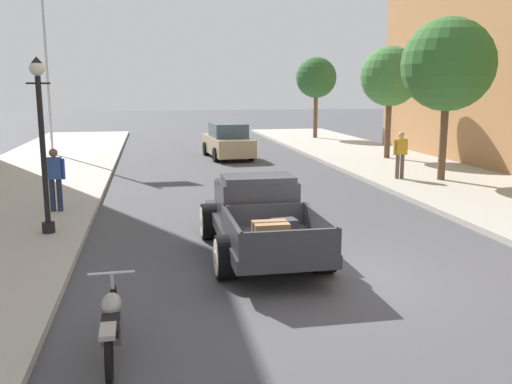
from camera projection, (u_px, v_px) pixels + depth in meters
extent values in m
plane|color=#47474C|center=(323.00, 275.00, 10.10)|extent=(140.00, 140.00, 0.00)
cube|color=#333338|center=(261.00, 228.00, 11.29)|extent=(1.77, 4.90, 0.24)
cube|color=#333338|center=(257.00, 200.00, 11.53)|extent=(1.56, 1.10, 0.80)
cube|color=#333338|center=(258.00, 178.00, 11.39)|extent=(1.44, 0.94, 0.12)
cube|color=#3D4C5B|center=(252.00, 187.00, 12.05)|extent=(1.33, 0.04, 0.44)
cube|color=#333338|center=(247.00, 194.00, 12.81)|extent=(1.32, 1.50, 0.52)
cube|color=silver|center=(241.00, 189.00, 13.58)|extent=(0.68, 0.10, 0.47)
cube|color=#333338|center=(276.00, 240.00, 9.91)|extent=(1.69, 2.10, 0.04)
cube|color=#333338|center=(231.00, 230.00, 9.72)|extent=(0.08, 2.10, 0.44)
cube|color=#333338|center=(320.00, 226.00, 10.02)|extent=(0.08, 2.10, 0.44)
cube|color=#333338|center=(290.00, 244.00, 8.90)|extent=(1.62, 0.08, 0.44)
cube|color=#333338|center=(265.00, 215.00, 10.85)|extent=(1.62, 0.08, 0.44)
cylinder|color=black|center=(210.00, 221.00, 12.45)|extent=(0.36, 0.80, 0.80)
cylinder|color=silver|center=(201.00, 222.00, 12.41)|extent=(0.01, 0.66, 0.66)
cylinder|color=silver|center=(201.00, 222.00, 12.41)|extent=(0.02, 0.24, 0.24)
cylinder|color=black|center=(287.00, 218.00, 12.78)|extent=(0.36, 0.80, 0.80)
cylinder|color=silver|center=(295.00, 217.00, 12.82)|extent=(0.01, 0.66, 0.66)
cylinder|color=silver|center=(295.00, 217.00, 12.82)|extent=(0.02, 0.24, 0.24)
cylinder|color=black|center=(226.00, 257.00, 9.85)|extent=(0.36, 0.80, 0.80)
cylinder|color=silver|center=(216.00, 258.00, 9.81)|extent=(0.01, 0.66, 0.66)
cylinder|color=silver|center=(215.00, 258.00, 9.81)|extent=(0.02, 0.24, 0.24)
cylinder|color=black|center=(323.00, 251.00, 10.18)|extent=(0.36, 0.80, 0.80)
cylinder|color=silver|center=(333.00, 251.00, 10.22)|extent=(0.01, 0.66, 0.66)
cylinder|color=silver|center=(333.00, 251.00, 10.22)|extent=(0.02, 0.24, 0.24)
cube|color=olive|center=(271.00, 234.00, 9.50)|extent=(0.60, 0.44, 0.40)
cube|color=#3D2D1E|center=(271.00, 234.00, 9.50)|extent=(0.62, 0.05, 0.42)
cube|color=#2D2D33|center=(284.00, 227.00, 10.21)|extent=(0.48, 0.37, 0.28)
torus|color=black|center=(114.00, 308.00, 7.74)|extent=(0.08, 0.67, 0.67)
torus|color=black|center=(109.00, 357.00, 6.34)|extent=(0.08, 0.67, 0.67)
cube|color=#4C4C51|center=(111.00, 328.00, 6.98)|extent=(0.25, 0.44, 0.28)
ellipsoid|color=gray|center=(111.00, 304.00, 7.18)|extent=(0.27, 0.53, 0.24)
cube|color=black|center=(110.00, 326.00, 6.72)|extent=(0.23, 0.56, 0.10)
cylinder|color=silver|center=(113.00, 290.00, 7.62)|extent=(0.06, 0.25, 0.58)
cylinder|color=silver|center=(111.00, 273.00, 7.46)|extent=(0.62, 0.05, 0.04)
cube|color=gray|center=(108.00, 331.00, 6.28)|extent=(0.19, 0.40, 0.06)
cube|color=tan|center=(228.00, 145.00, 26.41)|extent=(2.05, 4.42, 0.80)
cube|color=#384C5B|center=(228.00, 130.00, 26.13)|extent=(1.67, 2.11, 0.64)
cylinder|color=black|center=(206.00, 149.00, 27.47)|extent=(0.27, 0.68, 0.66)
cylinder|color=black|center=(238.00, 148.00, 27.90)|extent=(0.27, 0.68, 0.66)
cylinder|color=black|center=(216.00, 155.00, 25.03)|extent=(0.27, 0.68, 0.66)
cylinder|color=black|center=(251.00, 154.00, 25.45)|extent=(0.27, 0.68, 0.66)
cylinder|color=#232847|center=(53.00, 195.00, 14.48)|extent=(0.14, 0.14, 0.86)
cylinder|color=#232847|center=(60.00, 195.00, 14.52)|extent=(0.14, 0.14, 0.86)
cube|color=#2D4C93|center=(54.00, 168.00, 14.37)|extent=(0.36, 0.22, 0.56)
cylinder|color=#2D4C93|center=(45.00, 169.00, 14.33)|extent=(0.09, 0.09, 0.54)
cylinder|color=#2D4C93|center=(63.00, 169.00, 14.41)|extent=(0.09, 0.09, 0.54)
sphere|color=brown|center=(53.00, 153.00, 14.29)|extent=(0.22, 0.22, 0.22)
cylinder|color=brown|center=(397.00, 167.00, 19.62)|extent=(0.14, 0.14, 0.86)
cylinder|color=brown|center=(402.00, 166.00, 19.66)|extent=(0.14, 0.14, 0.86)
cube|color=gold|center=(401.00, 146.00, 19.51)|extent=(0.36, 0.22, 0.56)
cylinder|color=gold|center=(395.00, 147.00, 19.47)|extent=(0.09, 0.09, 0.54)
cylinder|color=gold|center=(406.00, 147.00, 19.55)|extent=(0.09, 0.09, 0.54)
sphere|color=tan|center=(401.00, 135.00, 19.43)|extent=(0.22, 0.22, 0.22)
cylinder|color=black|center=(49.00, 227.00, 12.42)|extent=(0.28, 0.28, 0.24)
cylinder|color=black|center=(43.00, 151.00, 12.10)|extent=(0.12, 0.12, 3.20)
cylinder|color=black|center=(38.00, 83.00, 11.83)|extent=(0.50, 0.04, 0.04)
sphere|color=silver|center=(37.00, 68.00, 11.77)|extent=(0.32, 0.32, 0.32)
cone|color=black|center=(36.00, 60.00, 11.73)|extent=(0.24, 0.24, 0.14)
cylinder|color=#B2B2B7|center=(46.00, 58.00, 25.97)|extent=(0.12, 0.12, 9.00)
cylinder|color=brown|center=(443.00, 140.00, 19.23)|extent=(0.26, 0.26, 2.76)
sphere|color=#33662D|center=(448.00, 65.00, 18.75)|extent=(3.14, 3.14, 3.14)
cylinder|color=brown|center=(388.00, 129.00, 25.14)|extent=(0.26, 0.26, 2.66)
sphere|color=#3D7538|center=(390.00, 76.00, 24.70)|extent=(2.65, 2.65, 2.65)
cylinder|color=brown|center=(315.00, 115.00, 35.00)|extent=(0.26, 0.26, 2.80)
sphere|color=#285628|center=(316.00, 78.00, 34.56)|extent=(2.51, 2.51, 2.51)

